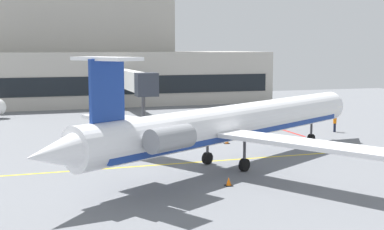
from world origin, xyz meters
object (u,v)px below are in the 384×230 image
object	(u,v)px
baggage_tug	(262,119)
marshaller	(335,122)
pushback_tractor	(124,132)
regional_jet	(233,123)

from	to	relation	value
baggage_tug	marshaller	distance (m)	7.76
pushback_tractor	marshaller	distance (m)	21.49
baggage_tug	marshaller	xyz separation A→B (m)	(5.61, -5.36, 0.15)
marshaller	regional_jet	bearing A→B (deg)	-145.01
baggage_tug	pushback_tractor	bearing A→B (deg)	-165.69
pushback_tractor	baggage_tug	bearing A→B (deg)	14.31
regional_jet	marshaller	xyz separation A→B (m)	(15.88, 11.12, -2.12)
regional_jet	pushback_tractor	world-z (taller)	regional_jet
baggage_tug	marshaller	size ratio (longest dim) A/B	1.84
regional_jet	marshaller	world-z (taller)	regional_jet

